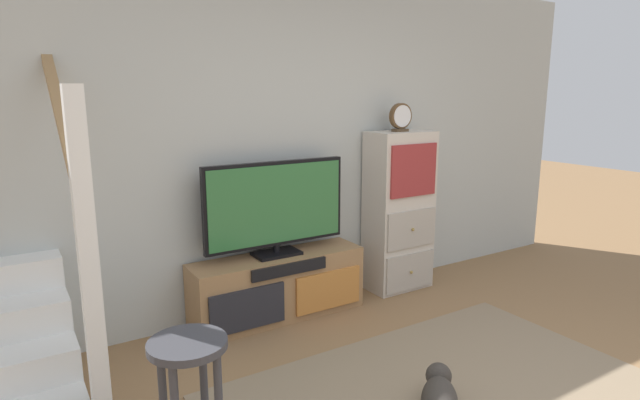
# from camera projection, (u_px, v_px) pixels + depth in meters

# --- Properties ---
(back_wall) EXTENTS (6.40, 0.12, 2.70)m
(back_wall) POSITION_uv_depth(u_px,v_px,m) (294.00, 143.00, 4.25)
(back_wall) COLOR #B2B7B2
(back_wall) RESTS_ON ground_plane
(media_console) EXTENTS (1.40, 0.38, 0.51)m
(media_console) POSITION_uv_depth(u_px,v_px,m) (279.00, 287.00, 4.09)
(media_console) COLOR #997047
(media_console) RESTS_ON ground_plane
(television) EXTENTS (1.17, 0.22, 0.74)m
(television) POSITION_uv_depth(u_px,v_px,m) (276.00, 206.00, 3.98)
(television) COLOR black
(television) RESTS_ON media_console
(side_cabinet) EXTENTS (0.58, 0.38, 1.42)m
(side_cabinet) POSITION_uv_depth(u_px,v_px,m) (399.00, 212.00, 4.64)
(side_cabinet) COLOR beige
(side_cabinet) RESTS_ON ground_plane
(desk_clock) EXTENTS (0.22, 0.08, 0.24)m
(desk_clock) POSITION_uv_depth(u_px,v_px,m) (401.00, 117.00, 4.44)
(desk_clock) COLOR #4C3823
(desk_clock) RESTS_ON side_cabinet
(bar_stool_near) EXTENTS (0.34, 0.34, 0.73)m
(bar_stool_near) POSITION_uv_depth(u_px,v_px,m) (190.00, 381.00, 2.24)
(bar_stool_near) COLOR #333338
(bar_stool_near) RESTS_ON ground_plane
(dog) EXTENTS (0.45, 0.46, 0.23)m
(dog) POSITION_uv_depth(u_px,v_px,m) (439.00, 400.00, 2.83)
(dog) COLOR #332D28
(dog) RESTS_ON ground_plane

